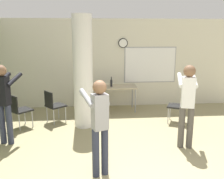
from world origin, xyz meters
TOP-DOWN VIEW (x-y plane):
  - wall_back at (0.02, 5.06)m, footprint 8.00×0.15m
  - support_pillar at (-0.85, 3.23)m, footprint 0.48×0.48m
  - folding_table at (-0.02, 4.50)m, footprint 1.50×0.69m
  - bottle_on_table at (-0.04, 4.47)m, footprint 0.06×0.06m
  - chair_table_left at (-0.82, 3.90)m, footprint 0.54×0.54m
  - chair_by_left_wall at (-2.47, 3.21)m, footprint 0.62×0.62m
  - chair_mid_room at (1.67, 3.25)m, footprint 0.59×0.59m
  - chair_near_pillar at (-1.66, 3.55)m, footprint 0.62×0.62m
  - person_playing_front at (-0.53, 0.90)m, footprint 0.52×0.66m
  - person_watching_back at (-2.49, 2.32)m, footprint 0.50×0.68m
  - person_playing_side at (1.30, 1.81)m, footprint 0.50×0.71m

SIDE VIEW (x-z plane):
  - chair_table_left at x=-0.82m, z-range 0.08..0.95m
  - chair_by_left_wall at x=-2.47m, z-range 0.08..0.95m
  - chair_mid_room at x=1.67m, z-range 0.08..0.95m
  - chair_near_pillar at x=-1.66m, z-range 0.08..0.95m
  - folding_table at x=-0.02m, z-range 0.32..1.09m
  - bottle_on_table at x=-0.04m, z-range 0.73..1.02m
  - person_playing_front at x=-0.53m, z-range 0.14..1.78m
  - person_watching_back at x=-2.49m, z-range 0.15..1.87m
  - person_playing_side at x=1.30m, z-range 0.15..1.89m
  - wall_back at x=0.02m, z-range 0.00..2.80m
  - support_pillar at x=-0.85m, z-range 0.00..2.80m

